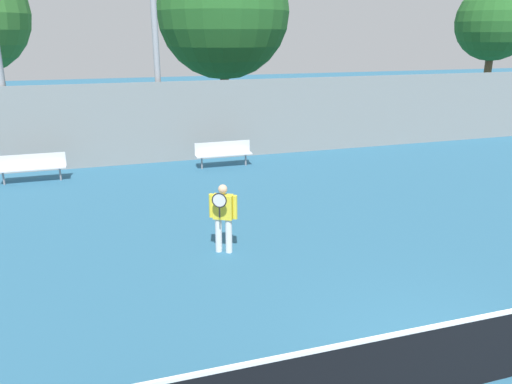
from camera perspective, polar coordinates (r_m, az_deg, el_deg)
The scene contains 9 objects.
ground_plane at distance 7.74m, azimuth 24.04°, elevation -19.42°, with size 100.00×100.00×0.00m, color #285B7A.
tennis_net at distance 7.44m, azimuth 24.59°, elevation -16.04°, with size 10.87×0.09×1.07m.
tennis_player at distance 10.46m, azimuth -3.77°, elevation -2.59°, with size 0.55×0.52×1.50m.
bench_courtside_near at distance 17.43m, azimuth -3.77°, elevation 4.65°, with size 1.97×0.40×0.87m.
bench_courtside_far at distance 17.08m, azimuth -24.30°, elevation 2.83°, with size 2.05×0.40×0.87m.
light_pole_far_right at distance 18.27m, azimuth -11.62°, elevation 19.93°, with size 0.90×0.60×8.37m.
back_fence at distance 18.61m, azimuth -3.38°, elevation 8.28°, with size 31.85×0.06×2.86m.
tree_green_tall at distance 31.11m, azimuth 25.59°, elevation 17.09°, with size 4.09×4.09×7.08m.
tree_green_broad at distance 23.81m, azimuth -3.77°, elevation 19.88°, with size 5.96×5.96×8.37m.
Camera 1 is at (-4.52, -4.40, 4.48)m, focal length 35.00 mm.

